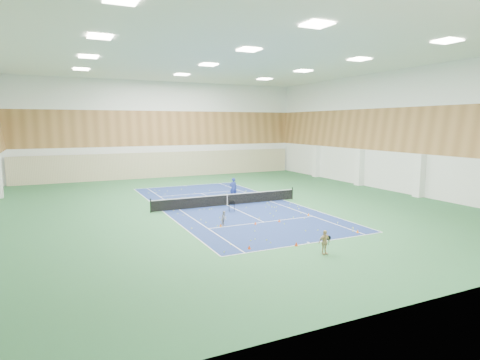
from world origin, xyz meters
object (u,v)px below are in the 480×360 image
coach (233,188)px  child_apron (324,242)px  tennis_net (227,199)px  ball_cart (232,206)px  child_court (224,218)px

coach → child_apron: bearing=91.7°
tennis_net → child_apron: child_apron is taller
ball_cart → tennis_net: bearing=93.1°
coach → child_apron: coach is taller
tennis_net → child_court: size_ratio=12.96×
child_court → ball_cart: size_ratio=1.20×
child_apron → ball_cart: (-0.14, 11.57, -0.23)m
child_court → coach: bearing=24.2°
child_apron → child_court: bearing=103.4°
tennis_net → coach: (1.75, 2.66, 0.41)m
child_apron → ball_cart: bearing=87.0°
child_apron → coach: bearing=78.7°
child_court → child_apron: bearing=-110.9°
tennis_net → child_apron: bearing=-91.8°
tennis_net → child_apron: 13.78m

